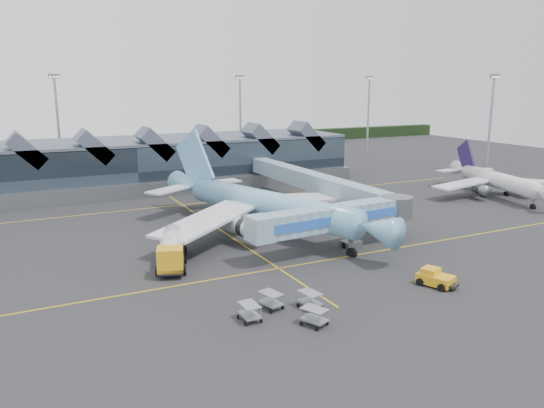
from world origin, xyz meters
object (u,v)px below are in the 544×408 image
fuel_truck (172,247)px  pushback_tug (435,278)px  jet_bridge (346,217)px  main_airliner (262,203)px  regional_jet (496,180)px

fuel_truck → pushback_tug: fuel_truck is taller
pushback_tug → fuel_truck: bearing=119.3°
jet_bridge → pushback_tug: 15.01m
jet_bridge → fuel_truck: bearing=165.1°
main_airliner → pushback_tug: main_airliner is taller
fuel_truck → pushback_tug: size_ratio=2.51×
main_airliner → pushback_tug: bearing=-92.9°
jet_bridge → pushback_tug: bearing=-89.8°
regional_jet → pushback_tug: (-41.74, -28.81, -2.29)m
main_airliner → fuel_truck: main_airliner is taller
main_airliner → regional_jet: bearing=-14.9°
regional_jet → fuel_truck: size_ratio=2.56×
jet_bridge → fuel_truck: (-21.08, 3.89, -2.05)m
main_airliner → pushback_tug: 27.67m
regional_jet → jet_bridge: regional_jet is taller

